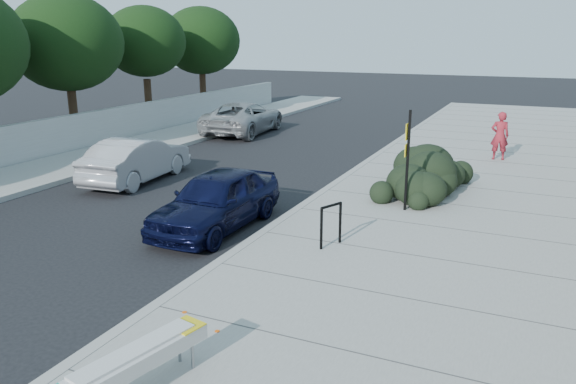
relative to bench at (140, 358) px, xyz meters
name	(u,v)px	position (x,y,z in m)	size (l,w,h in m)	color
ground	(218,270)	(-1.32, 3.96, -0.62)	(120.00, 120.00, 0.00)	black
sidewalk_near	(531,229)	(4.28, 8.96, -0.54)	(11.20, 50.00, 0.15)	gray
sidewalk_far	(56,168)	(-10.82, 8.96, -0.54)	(3.00, 50.00, 0.15)	gray
curb_near	(312,200)	(-1.32, 8.96, -0.53)	(0.22, 50.00, 0.17)	#9E9E99
curb_far	(90,172)	(-9.32, 8.96, -0.53)	(0.22, 50.00, 0.17)	#9E9E99
far_wall	(18,145)	(-12.52, 8.96, 0.13)	(0.30, 40.00, 1.50)	#9E9E99
tree_far_d	(66,43)	(-13.82, 12.96, 3.57)	(4.60, 4.60, 6.16)	#332114
tree_far_e	(145,42)	(-13.82, 17.96, 3.56)	(4.00, 4.00, 5.90)	#332114
tree_far_f	(201,41)	(-13.82, 22.96, 3.57)	(4.40, 4.40, 6.07)	#332114
bench	(140,358)	(0.00, 0.00, 0.00)	(0.83, 1.99, 0.59)	gray
bike_rack	(331,221)	(0.40, 5.77, 0.09)	(0.29, 0.59, 0.93)	black
sign_post	(407,154)	(1.24, 8.96, 0.99)	(0.09, 0.30, 2.58)	black
hedge	(426,168)	(1.35, 10.96, 0.23)	(1.86, 3.72, 1.39)	black
sedan_navy	(216,200)	(-2.64, 6.12, 0.09)	(1.67, 4.14, 1.41)	black
wagon_silver	(137,159)	(-7.32, 8.98, 0.08)	(1.48, 4.25, 1.40)	#AAAAAF
suv_silver	(244,118)	(-8.62, 18.34, 0.12)	(2.45, 5.32, 1.48)	#96989B
pedestrian	(500,136)	(2.91, 16.40, 0.40)	(0.63, 0.41, 1.73)	maroon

